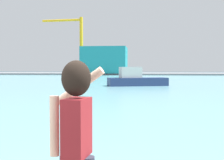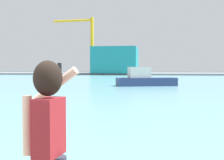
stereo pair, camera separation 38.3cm
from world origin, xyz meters
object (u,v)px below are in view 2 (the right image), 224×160
(person_photographer, at_px, (48,131))
(boat_moored, at_px, (144,79))
(port_crane, at_px, (87,39))
(warehouse_left, at_px, (115,60))

(person_photographer, height_order, boat_moored, boat_moored)
(person_photographer, distance_m, port_crane, 90.27)
(boat_moored, height_order, port_crane, port_crane)
(port_crane, bearing_deg, boat_moored, -69.80)
(person_photographer, height_order, port_crane, port_crane)
(boat_moored, xyz_separation_m, port_crane, (-20.15, 54.78, 10.37))
(boat_moored, xyz_separation_m, warehouse_left, (-11.19, 54.50, 3.68))
(warehouse_left, height_order, port_crane, port_crane)
(warehouse_left, relative_size, port_crane, 0.78)
(person_photographer, xyz_separation_m, boat_moored, (-0.46, 32.58, -0.77))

